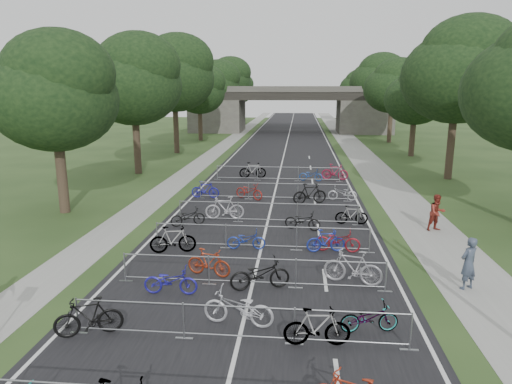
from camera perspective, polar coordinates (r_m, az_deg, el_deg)
road at (r=58.08m, az=3.87°, el=6.13°), size 11.00×140.00×0.01m
sidewalk_right at (r=58.42m, az=11.78°, el=5.93°), size 3.00×140.00×0.01m
sidewalk_left at (r=58.76m, az=-3.50°, el=6.22°), size 2.00×140.00×0.01m
lane_markings at (r=58.08m, az=3.87°, el=6.13°), size 0.12×140.00×0.00m
overpass_bridge at (r=72.75m, az=4.26°, el=10.28°), size 31.00×8.00×7.05m
tree_left_0 at (r=26.91m, az=-23.82°, el=11.08°), size 6.72×6.72×10.25m
tree_left_1 at (r=37.87m, az=-14.98°, el=13.19°), size 7.56×7.56×11.53m
tree_right_1 at (r=37.43m, az=24.09°, el=13.44°), size 8.18×8.18×12.47m
tree_left_2 at (r=49.33m, az=-10.11°, el=14.20°), size 8.40×8.40×12.81m
tree_right_2 at (r=48.97m, az=19.44°, el=11.15°), size 6.16×6.16×9.39m
tree_left_3 at (r=60.98m, az=-7.01°, el=12.50°), size 6.72×6.72×10.25m
tree_right_3 at (r=60.69m, az=16.80°, el=12.46°), size 7.17×7.17×10.93m
tree_left_4 at (r=72.75m, az=-4.97°, el=13.24°), size 7.56×7.56×11.53m
tree_right_4 at (r=72.52m, az=15.00°, el=13.33°), size 8.18×8.18×12.47m
tree_left_5 at (r=84.59m, az=-3.49°, el=13.76°), size 8.40×8.40×12.81m
tree_right_5 at (r=84.38m, az=13.58°, el=11.97°), size 6.16×6.16×9.39m
tree_left_6 at (r=96.46m, az=-2.36°, el=12.71°), size 6.72×6.72×10.25m
tree_right_6 at (r=96.28m, az=12.62°, el=12.67°), size 7.17×7.17×10.93m
barrier_row_1 at (r=13.00m, az=-2.22°, el=-16.12°), size 9.70×0.08×1.10m
barrier_row_2 at (r=16.22m, az=-0.51°, el=-9.97°), size 9.70×0.08×1.10m
barrier_row_3 at (r=19.76m, az=0.63°, el=-5.70°), size 9.70×0.08×1.10m
barrier_row_4 at (r=23.57m, az=1.44°, el=-2.60°), size 9.70×0.08×1.10m
barrier_row_5 at (r=28.41m, az=2.15°, el=0.09°), size 9.70×0.08×1.10m
barrier_row_6 at (r=34.28m, az=2.73°, el=2.31°), size 9.70×0.08×1.10m
bike_4 at (r=14.07m, az=-20.21°, el=-14.46°), size 1.95×1.17×1.14m
bike_5 at (r=13.77m, az=-2.24°, el=-14.29°), size 2.21×1.05×1.12m
bike_6 at (r=12.92m, az=7.63°, el=-16.42°), size 1.86×0.66×1.10m
bike_7 at (r=13.87m, az=13.96°, el=-15.02°), size 1.77×0.88×0.89m
bike_8 at (r=15.94m, az=-10.63°, el=-10.87°), size 1.85×0.69×0.96m
bike_9 at (r=17.17m, az=-5.92°, el=-8.78°), size 1.81×0.93×1.05m
bike_10 at (r=16.01m, az=0.50°, el=-10.26°), size 2.22×1.32×1.10m
bike_11 at (r=16.74m, az=12.01°, el=-9.20°), size 2.18×1.14×1.26m
bike_12 at (r=19.66m, az=-10.35°, el=-5.89°), size 2.02×0.96×1.17m
bike_13 at (r=19.80m, az=-1.24°, el=-5.98°), size 1.69×0.66×0.87m
bike_14 at (r=19.68m, az=8.73°, el=-6.06°), size 1.73×0.76×1.00m
bike_15 at (r=19.81m, az=10.16°, el=-5.99°), size 1.96×0.83×1.00m
bike_16 at (r=23.37m, az=-8.53°, el=-3.09°), size 1.86×1.36×0.93m
bike_17 at (r=24.22m, az=-3.94°, el=-2.01°), size 2.12×0.84×1.24m
bike_18 at (r=22.54m, az=5.85°, el=-3.59°), size 1.89×1.06×0.94m
bike_19 at (r=23.80m, az=11.86°, el=-2.84°), size 1.65×0.47×0.99m
bike_20 at (r=29.01m, az=-6.36°, el=0.28°), size 1.83×0.62×1.08m
bike_21 at (r=28.56m, az=-0.85°, el=0.11°), size 2.06×1.55×1.04m
bike_22 at (r=27.53m, az=6.73°, el=-0.23°), size 2.17×1.23×1.25m
bike_23 at (r=28.76m, az=10.76°, el=-0.14°), size 1.80×0.69×0.93m
bike_25 at (r=35.15m, az=-0.41°, el=2.72°), size 2.13×0.91×1.24m
bike_26 at (r=34.40m, az=6.87°, el=2.12°), size 1.82×0.86×0.92m
bike_27 at (r=35.09m, az=9.83°, el=2.48°), size 2.07×0.85×1.21m
pedestrian_a at (r=17.50m, az=25.03°, el=-8.11°), size 0.82×0.73×1.87m
pedestrian_b at (r=23.88m, az=21.68°, el=-2.44°), size 1.07×0.96×1.81m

